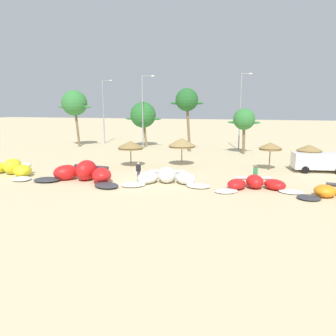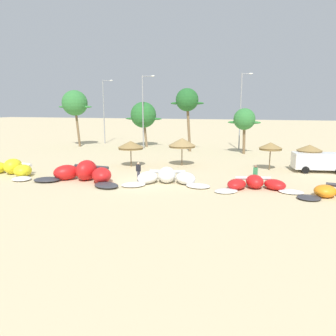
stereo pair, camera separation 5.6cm
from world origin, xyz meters
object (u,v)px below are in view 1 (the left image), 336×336
beach_umbrella_outermost (309,148)px  kite_left (84,174)px  person_near_kites (255,175)px  palm_center_left (244,120)px  beach_umbrella_near_van (131,145)px  lamppost_west_center (143,109)px  kite_far_left (9,169)px  beach_umbrella_near_palms (270,146)px  lamppost_east_center (241,108)px  palm_left (143,115)px  palm_leftmost (74,103)px  parked_van (318,161)px  palm_left_of_gap (187,101)px  kite_center (256,184)px  lamppost_west (104,109)px  person_by_umbrellas (138,172)px  kite_left_of_center (167,178)px  beach_umbrella_middle (182,143)px

beach_umbrella_outermost → kite_left: bearing=-151.1°
person_near_kites → palm_center_left: 17.43m
beach_umbrella_near_van → lamppost_west_center: size_ratio=0.25×
kite_far_left → beach_umbrella_near_palms: size_ratio=2.76×
lamppost_east_center → palm_left: bearing=-178.2°
kite_left → palm_leftmost: palm_leftmost is taller
palm_center_left → lamppost_west_center: lamppost_west_center is taller
beach_umbrella_near_van → lamppost_west_center: (-3.62, 13.95, 3.62)m
beach_umbrella_near_van → parked_van: size_ratio=0.53×
person_near_kites → palm_left_of_gap: 20.67m
lamppost_west_center → parked_van: bearing=-27.6°
beach_umbrella_near_palms → parked_van: beach_umbrella_near_palms is taller
kite_far_left → kite_center: size_ratio=1.15×
kite_center → person_near_kites: (-0.06, 1.43, 0.42)m
lamppost_west → lamppost_west_center: lamppost_west_center is taller
person_by_umbrellas → palm_center_left: 20.27m
kite_left_of_center → beach_umbrella_near_van: beach_umbrella_near_van is taller
beach_umbrella_outermost → lamppost_west: lamppost_west is taller
kite_far_left → kite_center: bearing=2.4°
person_by_umbrellas → palm_left: (-7.50, 21.72, 4.09)m
beach_umbrella_middle → beach_umbrella_outermost: 12.78m
kite_left_of_center → beach_umbrella_near_palms: (8.33, 8.17, 1.89)m
beach_umbrella_near_palms → lamppost_west_center: bearing=145.9°
beach_umbrella_outermost → lamppost_west_center: (-21.35, 10.61, 3.76)m
beach_umbrella_near_van → parked_van: 18.66m
lamppost_west → kite_left: bearing=-66.9°
palm_left_of_gap → lamppost_west: 16.35m
kite_left → kite_far_left: bearing=177.6°
kite_far_left → lamppost_east_center: lamppost_east_center is taller
parked_van → lamppost_west_center: (-22.08, 11.54, 4.81)m
kite_far_left → palm_leftmost: bearing=105.1°
kite_left → beach_umbrella_near_palms: size_ratio=2.99×
person_by_umbrellas → lamppost_west_center: bearing=108.7°
kite_left_of_center → palm_left: (-10.04, 21.94, 4.41)m
beach_umbrella_near_van → person_by_umbrellas: size_ratio=1.68×
kite_center → lamppost_west: lamppost_west is taller
kite_left_of_center → kite_far_left: bearing=-177.1°
beach_umbrella_outermost → palm_left: 25.55m
lamppost_west → lamppost_west_center: (8.59, -4.26, 0.07)m
kite_left → beach_umbrella_near_van: bearing=79.4°
beach_umbrella_near_palms → lamppost_west: 30.97m
lamppost_west → lamppost_west_center: bearing=-26.4°
kite_left → palm_left_of_gap: 21.45m
kite_far_left → lamppost_west_center: bearing=74.8°
lamppost_west_center → lamppost_east_center: (13.92, 2.34, 0.05)m
kite_left → kite_center: size_ratio=1.24×
parked_van → lamppost_west_center: size_ratio=0.48×
kite_left_of_center → person_by_umbrellas: size_ratio=4.49×
kite_left_of_center → palm_left: 24.53m
parked_van → lamppost_west: lamppost_west is taller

